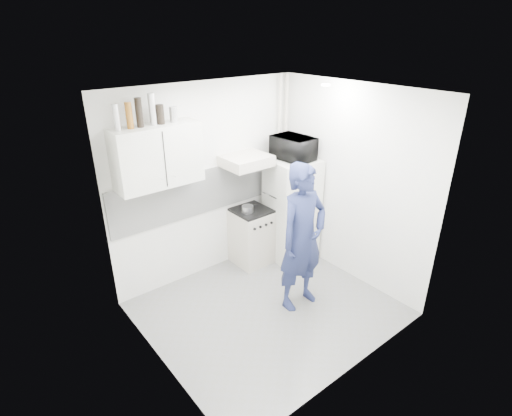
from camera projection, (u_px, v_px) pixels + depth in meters
floor at (268, 309)px, 4.93m from camera, size 2.80×2.80×0.00m
ceiling at (271, 92)px, 3.85m from camera, size 2.80×2.80×0.00m
wall_back at (208, 182)px, 5.28m from camera, size 2.80×0.00×2.80m
wall_left at (151, 256)px, 3.59m from camera, size 0.00×2.60×2.60m
wall_right at (351, 185)px, 5.19m from camera, size 0.00×2.60×2.60m
person at (303, 238)px, 4.69m from camera, size 0.67×0.44×1.83m
stove at (252, 237)px, 5.78m from camera, size 0.51×0.51×0.81m
fridge at (291, 209)px, 5.80m from camera, size 0.72×0.72×1.52m
stove_top at (251, 211)px, 5.60m from camera, size 0.49×0.49×0.03m
saucepan at (248, 209)px, 5.51m from camera, size 0.16×0.16×0.09m
microwave at (294, 148)px, 5.42m from camera, size 0.60×0.42×0.32m
bottle_a at (117, 117)px, 4.07m from camera, size 0.06×0.06×0.27m
bottle_b at (129, 116)px, 4.14m from camera, size 0.07×0.07×0.28m
bottle_c at (139, 113)px, 4.20m from camera, size 0.07×0.07×0.31m
bottle_d at (152, 109)px, 4.28m from camera, size 0.08×0.08×0.34m
canister_a at (160, 114)px, 4.36m from camera, size 0.08×0.08×0.21m
canister_b at (173, 114)px, 4.45m from camera, size 0.09×0.09×0.17m
upper_cabinet at (158, 156)px, 4.50m from camera, size 1.00×0.35×0.70m
range_hood at (246, 161)px, 5.25m from camera, size 0.60×0.50×0.14m
backsplash at (209, 190)px, 5.31m from camera, size 2.74×0.03×0.60m
pipe_a at (285, 165)px, 5.96m from camera, size 0.05×0.05×2.60m
pipe_b at (279, 166)px, 5.89m from camera, size 0.04×0.04×2.60m
ceiling_spot_fixture at (326, 85)px, 4.58m from camera, size 0.10×0.10×0.02m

